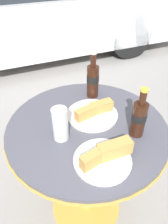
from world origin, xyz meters
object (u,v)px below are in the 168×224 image
cola_bottle_right (139,118)px  lunch_plate_far (105,156)px  lunch_plate_near (93,113)px  drinking_glass (60,125)px  parked_car (14,10)px  cola_bottle_left (93,80)px  bistro_table (87,151)px

cola_bottle_right → lunch_plate_far: bearing=-157.3°
cola_bottle_right → lunch_plate_near: cola_bottle_right is taller
drinking_glass → parked_car: 2.69m
cola_bottle_left → parked_car: (-0.08, 2.44, -0.19)m
bistro_table → cola_bottle_right: (0.17, -0.13, 0.26)m
drinking_glass → bistro_table: bearing=12.3°
cola_bottle_right → drinking_glass: (-0.30, 0.10, -0.02)m
cola_bottle_left → parked_car: parked_car is taller
bistro_table → cola_bottle_right: size_ratio=3.24×
lunch_plate_near → bistro_table: bearing=-135.4°
drinking_glass → cola_bottle_left: bearing=43.4°
bistro_table → lunch_plate_far: (-0.02, -0.21, 0.20)m
bistro_table → drinking_glass: bearing=-167.7°
cola_bottle_right → cola_bottle_left: bearing=98.9°
cola_bottle_right → parked_car: parked_car is taller
lunch_plate_near → lunch_plate_far: bearing=-105.2°
bistro_table → cola_bottle_left: (0.12, 0.21, 0.27)m
drinking_glass → parked_car: size_ratio=0.03×
cola_bottle_left → lunch_plate_near: bearing=-113.3°
cola_bottle_right → parked_car: 2.79m
cola_bottle_right → parked_car: size_ratio=0.05×
drinking_glass → parked_car: (0.18, 2.68, -0.17)m
lunch_plate_far → bistro_table: bearing=85.0°
cola_bottle_left → drinking_glass: (-0.25, -0.24, -0.03)m
cola_bottle_left → parked_car: size_ratio=0.06×
lunch_plate_near → lunch_plate_far: 0.27m
lunch_plate_near → parked_car: bearing=90.2°
bistro_table → lunch_plate_far: 0.29m
cola_bottle_right → drinking_glass: bearing=161.7°
parked_car → lunch_plate_far: bearing=-91.3°
bistro_table → drinking_glass: (-0.13, -0.03, 0.24)m
drinking_glass → parked_car: bearing=86.3°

